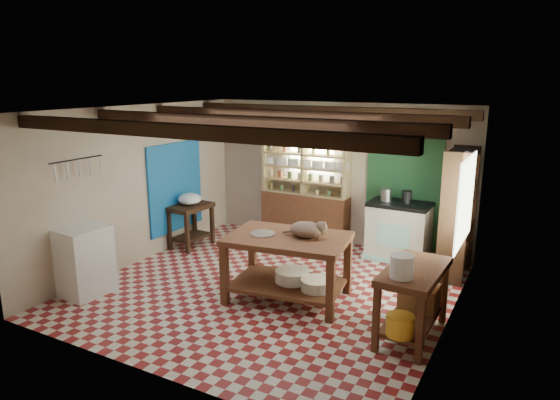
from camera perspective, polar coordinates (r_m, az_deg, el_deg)
The scene contains 30 objects.
floor at distance 7.48m, azimuth -1.16°, elevation -10.09°, with size 5.00×5.00×0.02m, color maroon.
ceiling at distance 6.85m, azimuth -1.27°, elevation 10.31°, with size 5.00×5.00×0.02m, color #494A4F.
wall_back at distance 9.25m, azimuth 6.51°, elevation 3.00°, with size 5.00×0.04×2.60m, color #C2B19C.
wall_front at distance 5.13m, azimuth -15.30°, elevation -6.24°, with size 5.00×0.04×2.60m, color #C2B19C.
wall_left at distance 8.54m, azimuth -15.93°, elevation 1.65°, with size 0.04×5.00×2.60m, color #C2B19C.
wall_right at distance 6.24m, azimuth 19.17°, elevation -2.94°, with size 0.04×5.00×2.60m, color #C2B19C.
ceiling_beams at distance 6.86m, azimuth -1.26°, elevation 9.31°, with size 5.00×3.80×0.15m, color #331E11.
blue_wall_patch at distance 9.21m, azimuth -11.83°, elevation 1.47°, with size 0.04×1.40×1.60m, color #1763AD.
green_wall_patch at distance 8.85m, azimuth 13.93°, elevation 1.86°, with size 1.30×0.04×2.30m, color #1D4A28.
window_back at distance 9.37m, azimuth 3.68°, elevation 5.67°, with size 0.90×0.02×0.80m, color white.
window_right at distance 7.18m, azimuth 20.44°, elevation -0.10°, with size 0.02×1.30×1.20m, color white.
utensil_rail at distance 7.62m, azimuth -22.13°, elevation 3.43°, with size 0.06×0.90×0.28m, color black.
pot_rack at distance 8.31m, azimuth 13.55°, elevation 7.63°, with size 0.86×0.12×0.36m, color black.
shelving_unit at distance 9.34m, azimuth 2.91°, elevation 1.91°, with size 1.70×0.34×2.20m, color tan.
tall_rack at distance 8.07m, azimuth 19.66°, elevation -1.51°, with size 0.40×0.86×2.00m, color #331E11.
work_table at distance 6.97m, azimuth 0.87°, elevation -7.74°, with size 1.62×1.08×0.92m, color brown.
stove at distance 8.72m, azimuth 13.43°, elevation -3.42°, with size 1.01×0.68×0.99m, color beige.
prep_table at distance 9.25m, azimuth -10.14°, elevation -2.90°, with size 0.54×0.78×0.79m, color #331E11.
white_cabinet at distance 7.64m, azimuth -21.42°, elevation -6.49°, with size 0.55×0.66×0.98m, color white.
right_counter at distance 6.21m, azimuth 14.89°, elevation -11.27°, with size 0.60×1.21×0.87m, color brown.
cat at distance 6.75m, azimuth 3.03°, elevation -3.40°, with size 0.47×0.36×0.21m, color #7E5F49.
steel_tray at distance 6.89m, azimuth -2.00°, elevation -3.87°, with size 0.35×0.35×0.02m, color #B5B4BD.
basin_large at distance 7.05m, azimuth 1.39°, elevation -8.66°, with size 0.47×0.47×0.16m, color white.
basin_small at distance 6.81m, azimuth 4.19°, elevation -9.60°, with size 0.43×0.43×0.15m, color white.
kettle_left at distance 8.64m, azimuth 12.06°, elevation 0.60°, with size 0.18×0.18×0.21m, color #B5B4BD.
kettle_right at distance 8.55m, azimuth 14.29°, elevation 0.33°, with size 0.17×0.17×0.21m, color black.
enamel_bowl at distance 9.12m, azimuth -10.27°, elevation 0.12°, with size 0.42×0.42×0.21m, color white.
white_bucket at distance 5.69m, azimuth 13.76°, elevation -7.37°, with size 0.26×0.26×0.26m, color white.
wicker_basket at distance 6.49m, azimuth 15.62°, elevation -10.63°, with size 0.45×0.36×0.31m, color olive.
yellow_tub at distance 5.86m, azimuth 13.57°, elevation -13.74°, with size 0.32×0.32×0.23m, color gold.
Camera 1 is at (3.40, -5.94, 3.01)m, focal length 32.00 mm.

